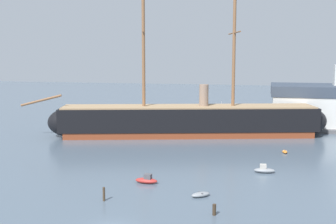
% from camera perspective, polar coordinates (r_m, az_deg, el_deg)
% --- Properties ---
extents(tall_ship, '(62.20, 21.74, 30.50)m').
position_cam_1_polar(tall_ship, '(90.82, 2.68, -1.09)').
color(tall_ship, brown).
rests_on(tall_ship, ground).
extents(dinghy_foreground_right, '(2.55, 2.32, 0.57)m').
position_cam_1_polar(dinghy_foreground_right, '(53.51, 4.28, -10.68)').
color(dinghy_foreground_right, gray).
rests_on(dinghy_foreground_right, ground).
extents(motorboat_near_centre, '(3.10, 1.44, 1.27)m').
position_cam_1_polar(motorboat_near_centre, '(58.67, -2.80, -8.84)').
color(motorboat_near_centre, '#B22D28').
rests_on(motorboat_near_centre, ground).
extents(motorboat_mid_right, '(3.05, 1.44, 1.25)m').
position_cam_1_polar(motorboat_mid_right, '(65.02, 12.45, -7.37)').
color(motorboat_mid_right, gray).
rests_on(motorboat_mid_right, ground).
extents(dinghy_alongside_stern, '(1.03, 1.95, 0.44)m').
position_cam_1_polar(dinghy_alongside_stern, '(78.48, 14.99, -5.02)').
color(dinghy_alongside_stern, orange).
rests_on(dinghy_alongside_stern, ground).
extents(sailboat_distant_centre, '(3.89, 4.53, 6.02)m').
position_cam_1_polar(sailboat_distant_centre, '(102.64, 6.87, -1.68)').
color(sailboat_distant_centre, '#1E284C').
rests_on(sailboat_distant_centre, ground).
extents(mooring_piling_nearest, '(0.29, 0.29, 1.64)m').
position_cam_1_polar(mooring_piling_nearest, '(52.39, -8.36, -10.54)').
color(mooring_piling_nearest, '#423323').
rests_on(mooring_piling_nearest, ground).
extents(mooring_piling_left_pair, '(0.40, 0.40, 1.21)m').
position_cam_1_polar(mooring_piling_left_pair, '(47.89, 6.06, -12.55)').
color(mooring_piling_left_pair, '#382B1E').
rests_on(mooring_piling_left_pair, ground).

